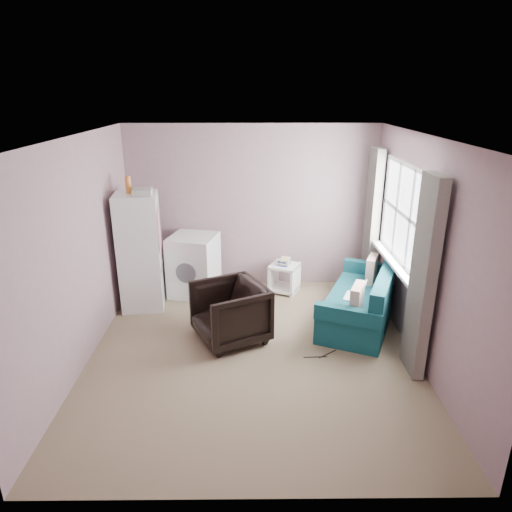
% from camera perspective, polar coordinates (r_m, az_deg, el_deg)
% --- Properties ---
extents(room, '(3.84, 4.24, 2.54)m').
position_cam_1_polar(room, '(5.04, -0.28, 0.39)').
color(room, '#847156').
rests_on(room, ground).
extents(armchair, '(1.02, 1.04, 0.82)m').
position_cam_1_polar(armchair, '(5.65, -3.28, -6.73)').
color(armchair, black).
rests_on(armchair, ground).
extents(fridge, '(0.64, 0.64, 1.88)m').
position_cam_1_polar(fridge, '(6.55, -14.30, 0.59)').
color(fridge, silver).
rests_on(fridge, ground).
extents(washing_machine, '(0.79, 0.79, 0.93)m').
position_cam_1_polar(washing_machine, '(6.92, -7.78, -1.01)').
color(washing_machine, silver).
rests_on(washing_machine, ground).
extents(side_table, '(0.53, 0.53, 0.55)m').
position_cam_1_polar(side_table, '(7.04, 3.57, -2.49)').
color(side_table, white).
rests_on(side_table, ground).
extents(sofa, '(1.42, 1.92, 0.78)m').
position_cam_1_polar(sofa, '(6.28, 13.33, -5.62)').
color(sofa, '#14545D').
rests_on(sofa, ground).
extents(window_dressing, '(0.17, 2.62, 2.18)m').
position_cam_1_polar(window_dressing, '(6.01, 16.76, 1.33)').
color(window_dressing, white).
rests_on(window_dressing, ground).
extents(floor_cables, '(0.41, 0.18, 0.01)m').
position_cam_1_polar(floor_cables, '(5.55, 8.18, -12.20)').
color(floor_cables, black).
rests_on(floor_cables, ground).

